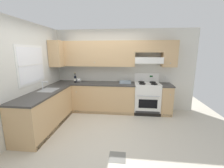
{
  "coord_description": "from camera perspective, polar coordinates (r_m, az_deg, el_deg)",
  "views": [
    {
      "loc": [
        0.76,
        -3.27,
        1.85
      ],
      "look_at": [
        0.32,
        0.7,
        1.0
      ],
      "focal_mm": 24.12,
      "sensor_mm": 36.0,
      "label": 1
    }
  ],
  "objects": [
    {
      "name": "wall_left",
      "position": [
        4.24,
        -27.41,
        3.8
      ],
      "size": [
        0.47,
        4.0,
        2.55
      ],
      "color": "silver",
      "rests_on": "ground_plane"
    },
    {
      "name": "ground_plane",
      "position": [
        3.83,
        -6.15,
        -16.91
      ],
      "size": [
        7.04,
        7.04,
        0.0
      ],
      "primitive_type": "plane",
      "color": "beige"
    },
    {
      "name": "paper_towel_roll",
      "position": [
        4.96,
        -12.48,
        1.45
      ],
      "size": [
        0.14,
        0.11,
        0.11
      ],
      "color": "white",
      "rests_on": "counter_back_run"
    },
    {
      "name": "counter_left_run",
      "position": [
        4.08,
        -23.84,
        -8.99
      ],
      "size": [
        0.63,
        1.91,
        1.13
      ],
      "color": "tan",
      "rests_on": "ground_plane"
    },
    {
      "name": "bowl",
      "position": [
        4.65,
        5.05,
        0.6
      ],
      "size": [
        0.35,
        0.21,
        0.07
      ],
      "color": "#9EADB7",
      "rests_on": "counter_back_run"
    },
    {
      "name": "wall_back",
      "position": [
        4.83,
        1.94,
        7.59
      ],
      "size": [
        4.68,
        0.57,
        2.55
      ],
      "color": "silver",
      "rests_on": "ground_plane"
    },
    {
      "name": "counter_back_run",
      "position": [
        4.79,
        -3.46,
        -4.99
      ],
      "size": [
        3.6,
        0.65,
        0.91
      ],
      "color": "tan",
      "rests_on": "ground_plane"
    },
    {
      "name": "wine_bottle",
      "position": [
        4.86,
        -13.76,
        2.0
      ],
      "size": [
        0.07,
        0.07,
        0.31
      ],
      "color": "black",
      "rests_on": "counter_back_run"
    },
    {
      "name": "floor_accent_tile",
      "position": [
        3.0,
        2.01,
        -25.94
      ],
      "size": [
        0.3,
        0.3,
        0.01
      ],
      "primitive_type": "cube",
      "color": "slate",
      "rests_on": "ground_plane"
    },
    {
      "name": "stove",
      "position": [
        4.77,
        13.08,
        -5.05
      ],
      "size": [
        0.76,
        0.62,
        1.2
      ],
      "color": "white",
      "rests_on": "ground_plane"
    }
  ]
}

